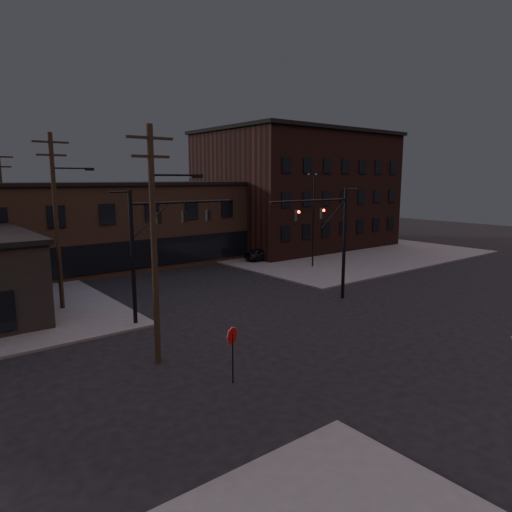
# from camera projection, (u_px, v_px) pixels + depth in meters

# --- Properties ---
(ground) EXTENTS (140.00, 140.00, 0.00)m
(ground) POSITION_uv_depth(u_px,v_px,m) (327.00, 332.00, 25.96)
(ground) COLOR black
(ground) RESTS_ON ground
(sidewalk_ne) EXTENTS (30.00, 30.00, 0.15)m
(sidewalk_ne) POSITION_uv_depth(u_px,v_px,m) (318.00, 249.00, 56.41)
(sidewalk_ne) COLOR #474744
(sidewalk_ne) RESTS_ON ground
(building_row) EXTENTS (40.00, 12.00, 8.00)m
(building_row) POSITION_uv_depth(u_px,v_px,m) (127.00, 224.00, 46.93)
(building_row) COLOR #4D3629
(building_row) RESTS_ON ground
(building_right) EXTENTS (22.00, 16.00, 14.00)m
(building_right) POSITION_uv_depth(u_px,v_px,m) (296.00, 192.00, 58.34)
(building_right) COLOR black
(building_right) RESTS_ON ground
(traffic_signal_near) EXTENTS (7.12, 0.24, 8.00)m
(traffic_signal_near) POSITION_uv_depth(u_px,v_px,m) (334.00, 232.00, 31.89)
(traffic_signal_near) COLOR black
(traffic_signal_near) RESTS_ON ground
(traffic_signal_far) EXTENTS (7.12, 0.24, 8.00)m
(traffic_signal_far) POSITION_uv_depth(u_px,v_px,m) (152.00, 240.00, 27.19)
(traffic_signal_far) COLOR black
(traffic_signal_far) RESTS_ON ground
(stop_sign) EXTENTS (0.72, 0.33, 2.48)m
(stop_sign) POSITION_uv_depth(u_px,v_px,m) (232.00, 342.00, 19.22)
(stop_sign) COLOR black
(stop_sign) RESTS_ON ground
(utility_pole_near) EXTENTS (3.70, 0.28, 11.00)m
(utility_pole_near) POSITION_uv_depth(u_px,v_px,m) (155.00, 240.00, 20.74)
(utility_pole_near) COLOR black
(utility_pole_near) RESTS_ON ground
(utility_pole_mid) EXTENTS (3.70, 0.28, 11.50)m
(utility_pole_mid) POSITION_uv_depth(u_px,v_px,m) (57.00, 218.00, 29.36)
(utility_pole_mid) COLOR black
(utility_pole_mid) RESTS_ON ground
(utility_pole_far) EXTENTS (2.20, 0.28, 11.00)m
(utility_pole_far) POSITION_uv_depth(u_px,v_px,m) (3.00, 213.00, 38.04)
(utility_pole_far) COLOR black
(utility_pole_far) RESTS_ON ground
(lot_light_a) EXTENTS (1.50, 0.28, 9.14)m
(lot_light_a) POSITION_uv_depth(u_px,v_px,m) (314.00, 212.00, 43.81)
(lot_light_a) COLOR black
(lot_light_a) RESTS_ON ground
(lot_light_b) EXTENTS (1.50, 0.28, 9.14)m
(lot_light_b) POSITION_uv_depth(u_px,v_px,m) (319.00, 207.00, 51.35)
(lot_light_b) COLOR black
(lot_light_b) RESTS_ON ground
(parked_car_lot_a) EXTENTS (4.13, 2.08, 1.35)m
(parked_car_lot_a) POSITION_uv_depth(u_px,v_px,m) (263.00, 254.00, 47.93)
(parked_car_lot_a) COLOR black
(parked_car_lot_a) RESTS_ON sidewalk_ne
(parked_car_lot_b) EXTENTS (5.01, 2.92, 1.36)m
(parked_car_lot_b) POSITION_uv_depth(u_px,v_px,m) (277.00, 247.00, 52.59)
(parked_car_lot_b) COLOR silver
(parked_car_lot_b) RESTS_ON sidewalk_ne
(car_crossing) EXTENTS (2.51, 4.79, 1.50)m
(car_crossing) POSITION_uv_depth(u_px,v_px,m) (117.00, 263.00, 43.14)
(car_crossing) COLOR black
(car_crossing) RESTS_ON ground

